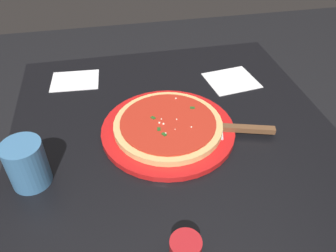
{
  "coord_description": "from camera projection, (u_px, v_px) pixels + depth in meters",
  "views": [
    {
      "loc": [
        0.59,
        -0.15,
        1.3
      ],
      "look_at": [
        -0.05,
        -0.02,
        0.76
      ],
      "focal_mm": 35.93,
      "sensor_mm": 36.0,
      "label": 1
    }
  ],
  "objects": [
    {
      "name": "restaurant_table",
      "position": [
        178.0,
        182.0,
        0.91
      ],
      "size": [
        0.98,
        0.83,
        0.74
      ],
      "color": "black",
      "rests_on": "ground_plane"
    },
    {
      "name": "napkin_folded_right",
      "position": [
        75.0,
        81.0,
        1.05
      ],
      "size": [
        0.12,
        0.15,
        0.0
      ],
      "primitive_type": "cube",
      "rotation": [
        0.0,
        0.0,
        -0.06
      ],
      "color": "white",
      "rests_on": "restaurant_table"
    },
    {
      "name": "pizza_server",
      "position": [
        233.0,
        130.0,
        0.84
      ],
      "size": [
        0.1,
        0.22,
        0.01
      ],
      "color": "silver",
      "rests_on": "serving_plate"
    },
    {
      "name": "cup_tall_drink",
      "position": [
        27.0,
        164.0,
        0.7
      ],
      "size": [
        0.08,
        0.08,
        0.11
      ],
      "primitive_type": "cylinder",
      "color": "teal",
      "rests_on": "restaurant_table"
    },
    {
      "name": "napkin_loose_left",
      "position": [
        231.0,
        80.0,
        1.05
      ],
      "size": [
        0.15,
        0.16,
        0.0
      ],
      "primitive_type": "cube",
      "rotation": [
        0.0,
        0.0,
        0.13
      ],
      "color": "white",
      "rests_on": "restaurant_table"
    },
    {
      "name": "serving_plate",
      "position": [
        168.0,
        130.0,
        0.86
      ],
      "size": [
        0.34,
        0.34,
        0.01
      ],
      "primitive_type": "cylinder",
      "color": "red",
      "rests_on": "restaurant_table"
    },
    {
      "name": "pizza",
      "position": [
        168.0,
        125.0,
        0.85
      ],
      "size": [
        0.27,
        0.27,
        0.02
      ],
      "color": "#DBB26B",
      "rests_on": "serving_plate"
    },
    {
      "name": "cup_small_sauce",
      "position": [
        185.0,
        251.0,
        0.58
      ],
      "size": [
        0.06,
        0.06,
        0.06
      ],
      "primitive_type": "cylinder",
      "color": "#B2191E",
      "rests_on": "restaurant_table"
    }
  ]
}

